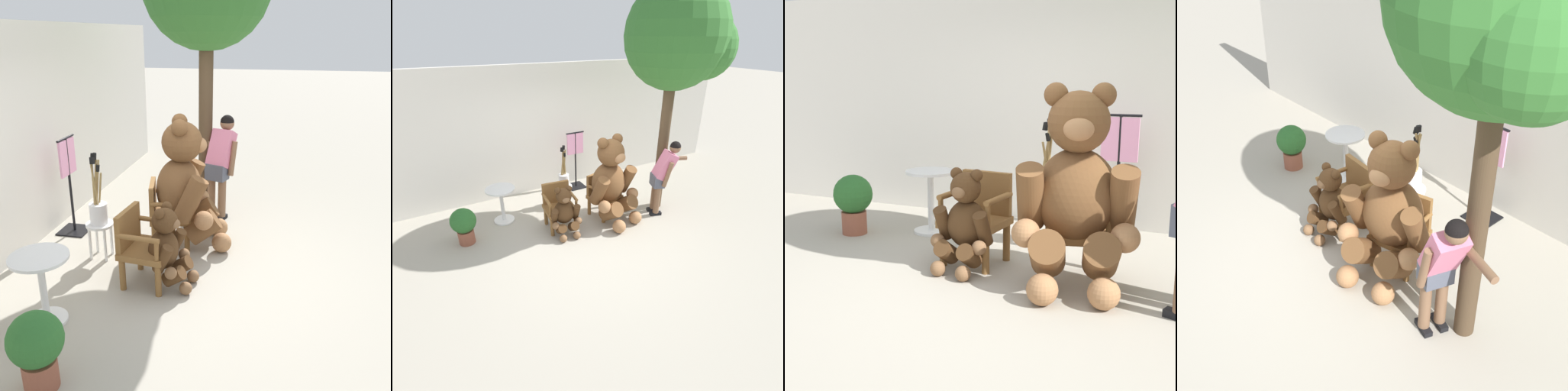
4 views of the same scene
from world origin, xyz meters
TOP-DOWN VIEW (x-y plane):
  - ground_plane at (0.00, 0.00)m, footprint 60.00×60.00m
  - back_wall at (0.00, 2.40)m, footprint 10.00×0.16m
  - wooden_chair_left at (-0.49, 0.62)m, footprint 0.61×0.57m
  - wooden_chair_right at (0.48, 0.61)m, footprint 0.67×0.64m
  - teddy_bear_large at (0.52, 0.34)m, footprint 1.07×1.07m
  - teddy_bear_small at (-0.50, 0.32)m, footprint 0.58×0.56m
  - person_visitor at (1.54, 0.06)m, footprint 0.85×0.48m
  - white_stool at (-0.05, 1.32)m, footprint 0.34×0.34m
  - brush_bucket at (-0.05, 1.32)m, footprint 0.22×0.22m
  - round_side_table at (-1.39, 1.32)m, footprint 0.56×0.56m
  - potted_plant at (-2.17, 0.92)m, footprint 0.44×0.44m
  - clothing_display_stand at (0.58, 2.00)m, footprint 0.44×0.40m

SIDE VIEW (x-z plane):
  - ground_plane at x=0.00m, z-range 0.00..0.00m
  - white_stool at x=-0.05m, z-range 0.13..0.59m
  - potted_plant at x=-2.17m, z-range 0.06..0.74m
  - round_side_table at x=-1.39m, z-range 0.09..0.81m
  - wooden_chair_left at x=-0.49m, z-range 0.03..0.89m
  - wooden_chair_right at x=0.48m, z-range 0.03..0.89m
  - teddy_bear_small at x=-0.50m, z-range -0.01..0.94m
  - brush_bucket at x=-0.05m, z-range 0.23..1.11m
  - clothing_display_stand at x=0.58m, z-range 0.04..1.40m
  - teddy_bear_large at x=0.52m, z-range -0.02..1.70m
  - person_visitor at x=1.54m, z-range 0.14..1.68m
  - back_wall at x=0.00m, z-range 0.00..2.80m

